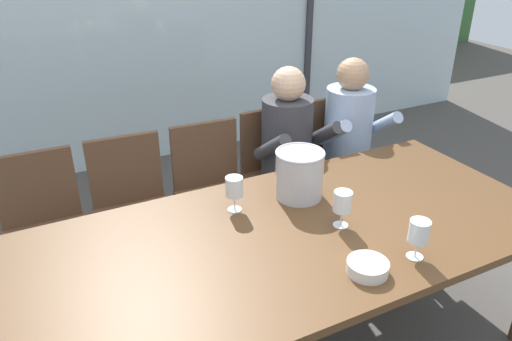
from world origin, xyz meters
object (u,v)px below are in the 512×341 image
(dining_table, at_px, (291,243))
(wine_glass_center_pour, at_px, (234,188))
(person_charcoal_jacket, at_px, (294,151))
(chair_near_window_right, at_px, (341,151))
(person_pale_blue_shirt, at_px, (354,138))
(chair_near_curtain, at_px, (44,222))
(wine_glass_near_bucket, at_px, (343,203))
(chair_center, at_px, (212,184))
(wine_glass_by_left_taster, at_px, (419,233))
(ice_bucket_primary, at_px, (299,174))
(tasting_bowl, at_px, (368,267))
(chair_right_of_center, at_px, (277,166))
(chair_left_of_center, at_px, (132,202))

(dining_table, xyz_separation_m, wine_glass_center_pour, (-0.15, 0.29, 0.18))
(person_charcoal_jacket, height_order, wine_glass_center_pour, person_charcoal_jacket)
(chair_near_window_right, distance_m, person_pale_blue_shirt, 0.25)
(chair_near_curtain, xyz_separation_m, wine_glass_near_bucket, (1.20, -1.02, 0.33))
(chair_center, bearing_deg, wine_glass_near_bucket, -74.10)
(chair_near_window_right, xyz_separation_m, wine_glass_by_left_taster, (-0.64, -1.39, 0.33))
(chair_center, bearing_deg, person_charcoal_jacket, -10.52)
(dining_table, distance_m, ice_bucket_primary, 0.38)
(person_charcoal_jacket, height_order, wine_glass_near_bucket, person_charcoal_jacket)
(dining_table, distance_m, chair_near_curtain, 1.38)
(chair_near_curtain, bearing_deg, wine_glass_by_left_taster, -44.48)
(chair_near_window_right, distance_m, ice_bucket_primary, 1.14)
(dining_table, relative_size, chair_center, 2.75)
(chair_center, relative_size, tasting_bowl, 5.41)
(chair_right_of_center, height_order, wine_glass_near_bucket, wine_glass_near_bucket)
(person_charcoal_jacket, xyz_separation_m, person_pale_blue_shirt, (0.47, -0.00, 0.00))
(chair_left_of_center, relative_size, person_charcoal_jacket, 0.74)
(chair_right_of_center, bearing_deg, chair_near_curtain, 178.64)
(chair_right_of_center, relative_size, person_charcoal_jacket, 0.74)
(chair_right_of_center, distance_m, wine_glass_center_pour, 1.01)
(wine_glass_by_left_taster, height_order, wine_glass_center_pour, same)
(chair_left_of_center, relative_size, wine_glass_center_pour, 5.16)
(chair_center, xyz_separation_m, tasting_bowl, (0.12, -1.33, 0.24))
(person_charcoal_jacket, relative_size, ice_bucket_primary, 4.96)
(wine_glass_by_left_taster, distance_m, wine_glass_center_pour, 0.84)
(person_pale_blue_shirt, bearing_deg, chair_center, 176.52)
(chair_center, bearing_deg, chair_near_curtain, -177.35)
(chair_left_of_center, xyz_separation_m, person_charcoal_jacket, (1.01, -0.13, 0.17))
(ice_bucket_primary, distance_m, tasting_bowl, 0.66)
(dining_table, height_order, person_pale_blue_shirt, person_pale_blue_shirt)
(tasting_bowl, distance_m, wine_glass_near_bucket, 0.35)
(person_pale_blue_shirt, bearing_deg, dining_table, -135.75)
(tasting_bowl, xyz_separation_m, wine_glass_by_left_taster, (0.24, -0.01, 0.09))
(dining_table, height_order, chair_center, chair_center)
(ice_bucket_primary, height_order, tasting_bowl, ice_bucket_primary)
(person_charcoal_jacket, distance_m, wine_glass_by_left_taster, 1.24)
(chair_left_of_center, xyz_separation_m, chair_center, (0.50, -0.01, 0.00))
(dining_table, height_order, chair_left_of_center, chair_left_of_center)
(chair_near_curtain, distance_m, chair_right_of_center, 1.46)
(chair_near_curtain, height_order, person_charcoal_jacket, person_charcoal_jacket)
(chair_left_of_center, bearing_deg, chair_right_of_center, 5.66)
(chair_near_curtain, relative_size, ice_bucket_primary, 3.65)
(dining_table, height_order, wine_glass_by_left_taster, wine_glass_by_left_taster)
(chair_near_window_right, bearing_deg, chair_center, -176.74)
(person_pale_blue_shirt, bearing_deg, wine_glass_near_bucket, -126.34)
(person_pale_blue_shirt, xyz_separation_m, wine_glass_center_pour, (-1.12, -0.54, 0.16))
(chair_center, relative_size, wine_glass_center_pour, 5.16)
(chair_left_of_center, relative_size, chair_near_window_right, 1.00)
(person_pale_blue_shirt, relative_size, ice_bucket_primary, 4.96)
(chair_near_curtain, distance_m, person_charcoal_jacket, 1.50)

